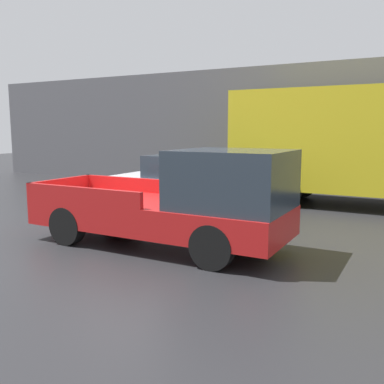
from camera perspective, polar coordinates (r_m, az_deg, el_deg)
The scene contains 5 objects.
ground_plane at distance 9.88m, azimuth -8.90°, elevation -5.55°, with size 60.00×60.00×0.00m, color #232326.
building_wall at distance 17.02m, azimuth 8.47°, elevation 8.33°, with size 28.00×0.15×4.74m.
pickup_truck at distance 8.38m, azimuth -1.43°, elevation -1.43°, with size 5.34×1.93×1.99m.
car at distance 11.70m, azimuth -0.11°, elevation 0.94°, with size 4.42×1.86×1.66m.
delivery_truck at distance 13.83m, azimuth 20.93°, elevation 5.93°, with size 8.20×2.34×3.56m.
Camera 1 is at (5.86, -7.60, 2.37)m, focal length 40.00 mm.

